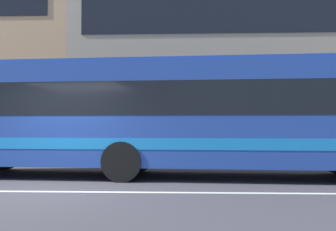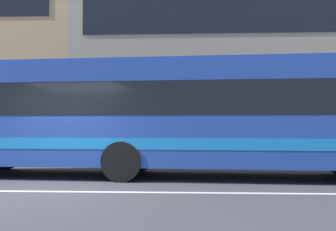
% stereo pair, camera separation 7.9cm
% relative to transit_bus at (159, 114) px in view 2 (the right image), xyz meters
% --- Properties ---
extents(ground_plane, '(160.00, 160.00, 0.00)m').
position_rel_transit_bus_xyz_m(ground_plane, '(-2.34, -2.60, -1.72)').
color(ground_plane, '#403C42').
extents(lane_centre_line, '(60.00, 0.16, 0.01)m').
position_rel_transit_bus_xyz_m(lane_centre_line, '(-2.34, -2.60, -1.72)').
color(lane_centre_line, silver).
rests_on(lane_centre_line, ground_plane).
extents(apartment_block_right, '(18.10, 11.29, 11.60)m').
position_rel_transit_bus_xyz_m(apartment_block_right, '(4.34, 12.35, 4.08)').
color(apartment_block_right, tan).
rests_on(apartment_block_right, ground_plane).
extents(transit_bus, '(12.34, 3.29, 3.11)m').
position_rel_transit_bus_xyz_m(transit_bus, '(0.00, 0.00, 0.00)').
color(transit_bus, navy).
rests_on(transit_bus, ground_plane).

